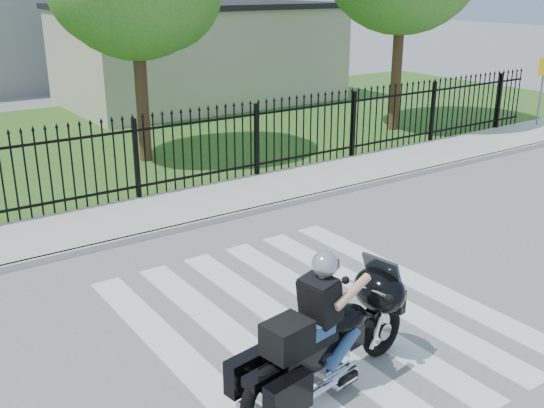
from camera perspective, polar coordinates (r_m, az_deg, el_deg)
ground at (r=9.04m, az=3.82°, el=-10.08°), size 120.00×120.00×0.00m
crosswalk at (r=9.04m, az=3.82°, el=-10.05°), size 5.00×5.50×0.01m
sidewalk at (r=12.94m, az=-10.04°, el=-0.76°), size 40.00×2.00×0.12m
curb at (r=12.09m, az=-8.02°, el=-2.09°), size 40.00×0.12×0.12m
grass_strip at (r=19.31m, az=-18.95°, el=4.99°), size 40.00×12.00×0.02m
iron_fence at (r=13.57m, az=-12.05°, el=3.78°), size 26.00×0.04×1.80m
building_low at (r=25.30m, az=-6.46°, el=13.07°), size 10.00×6.00×3.50m
building_low_roof at (r=25.17m, az=-6.62°, el=17.26°), size 10.20×6.20×0.20m
motorcycle_rider at (r=7.26m, az=4.84°, el=-11.47°), size 2.66×1.13×1.77m
traffic_sign at (r=21.96m, az=23.15°, el=10.41°), size 0.45×0.17×2.10m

